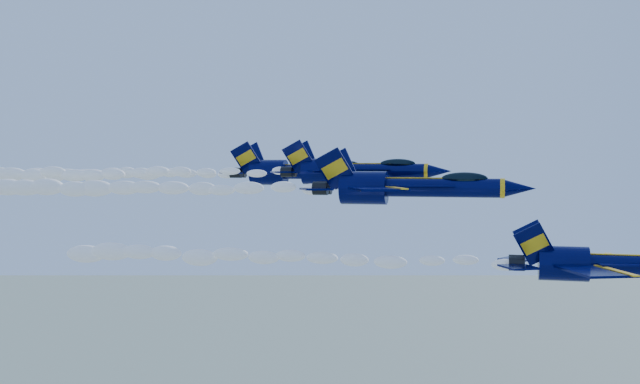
% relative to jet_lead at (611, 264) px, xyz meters
% --- Properties ---
extents(jet_lead, '(16.42, 13.47, 6.10)m').
position_rel_jet_lead_xyz_m(jet_lead, '(0.00, 0.00, 0.00)').
color(jet_lead, '#000331').
extents(smoke_trail_jet_lead, '(37.73, 1.70, 1.53)m').
position_rel_jet_lead_xyz_m(smoke_trail_jet_lead, '(-25.88, -0.00, -0.37)').
color(smoke_trail_jet_lead, white).
extents(jet_second, '(19.33, 15.86, 7.18)m').
position_rel_jet_lead_xyz_m(jet_second, '(-15.78, 8.56, 5.13)').
color(jet_second, '#000331').
extents(smoke_trail_jet_second, '(37.73, 2.00, 1.80)m').
position_rel_jet_lead_xyz_m(smoke_trail_jet_second, '(-42.91, 8.56, 4.74)').
color(smoke_trail_jet_second, white).
extents(jet_third, '(17.36, 14.24, 6.45)m').
position_rel_jet_lead_xyz_m(jet_third, '(-22.28, 16.98, 6.50)').
color(jet_third, '#000331').
extents(smoke_trail_jet_third, '(37.73, 1.80, 1.62)m').
position_rel_jet_lead_xyz_m(smoke_trail_jet_third, '(-48.56, 16.98, 6.13)').
color(smoke_trail_jet_third, white).
extents(jet_fourth, '(19.60, 16.08, 7.28)m').
position_rel_jet_lead_xyz_m(jet_fourth, '(-30.65, 26.58, 6.29)').
color(jet_fourth, '#000331').
extents(smoke_trail_jet_fourth, '(37.73, 2.03, 1.82)m').
position_rel_jet_lead_xyz_m(smoke_trail_jet_fourth, '(-57.89, 26.58, 5.90)').
color(smoke_trail_jet_fourth, white).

